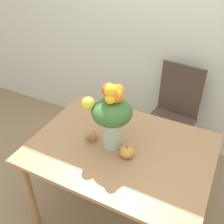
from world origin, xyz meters
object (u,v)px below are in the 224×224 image
object	(u,v)px
pumpkin	(127,152)
dining_chair_near_window	(172,116)
flower_vase	(112,114)
turkey_figurine	(92,135)

from	to	relation	value
pumpkin	dining_chair_near_window	size ratio (longest dim) A/B	0.10
flower_vase	turkey_figurine	xyz separation A→B (m)	(-0.15, -0.00, -0.22)
flower_vase	turkey_figurine	distance (m)	0.27
turkey_figurine	dining_chair_near_window	world-z (taller)	dining_chair_near_window
pumpkin	turkey_figurine	world-z (taller)	pumpkin
flower_vase	turkey_figurine	size ratio (longest dim) A/B	4.04
pumpkin	dining_chair_near_window	bearing A→B (deg)	84.90
flower_vase	dining_chair_near_window	size ratio (longest dim) A/B	0.49
pumpkin	dining_chair_near_window	distance (m)	0.94
pumpkin	flower_vase	bearing A→B (deg)	159.23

